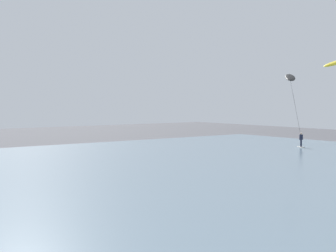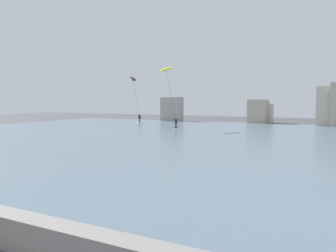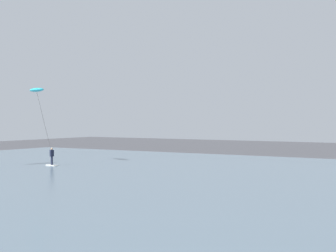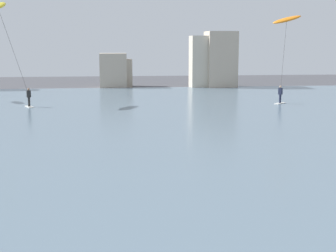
% 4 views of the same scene
% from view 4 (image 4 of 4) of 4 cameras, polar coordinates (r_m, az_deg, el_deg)
% --- Properties ---
extents(water_bay, '(84.00, 52.00, 0.10)m').
position_cam_4_polar(water_bay, '(36.31, 0.52, 0.81)').
color(water_bay, slate).
rests_on(water_bay, ground).
extents(far_shore_buildings, '(34.48, 5.77, 7.06)m').
position_cam_4_polar(far_shore_buildings, '(62.61, -2.18, 7.04)').
color(far_shore_buildings, '#A89E93').
rests_on(far_shore_buildings, ground).
extents(kitesurfer_orange, '(3.34, 3.99, 8.29)m').
position_cam_4_polar(kitesurfer_orange, '(48.58, 13.48, 10.83)').
color(kitesurfer_orange, silver).
rests_on(kitesurfer_orange, water_bay).
extents(kitesurfer_yellow, '(3.80, 4.64, 9.30)m').
position_cam_4_polar(kitesurfer_yellow, '(46.58, -18.82, 12.19)').
color(kitesurfer_yellow, silver).
rests_on(kitesurfer_yellow, water_bay).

